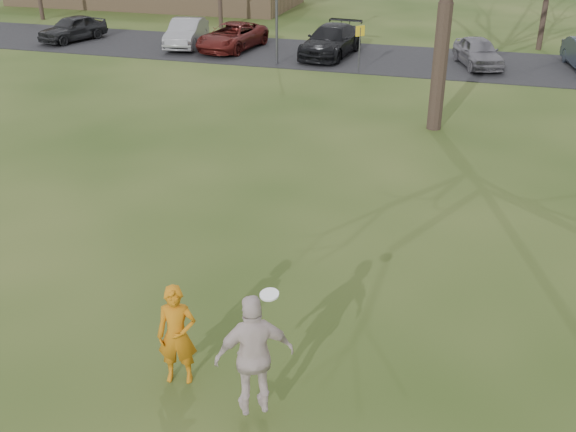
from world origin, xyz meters
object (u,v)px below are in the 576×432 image
at_px(player_defender, 177,335).
at_px(car_0, 73,28).
at_px(catching_play, 255,355).
at_px(car_2, 232,36).
at_px(car_4, 478,52).
at_px(car_1, 186,33).
at_px(car_3, 331,41).

relative_size(player_defender, car_0, 0.46).
distance_m(player_defender, catching_play, 1.68).
bearing_deg(car_0, catching_play, -35.11).
relative_size(car_2, car_4, 1.23).
distance_m(car_1, car_2, 2.52).
bearing_deg(catching_play, car_0, 127.51).
bearing_deg(catching_play, car_3, 100.58).
height_order(car_2, car_4, car_2).
distance_m(car_1, car_3, 7.70).
distance_m(player_defender, car_1, 26.67).
height_order(player_defender, car_2, player_defender).
distance_m(car_2, car_4, 12.20).
relative_size(player_defender, catching_play, 0.82).
relative_size(car_0, car_4, 1.02).
height_order(car_2, car_3, car_3).
relative_size(car_3, catching_play, 2.28).
distance_m(car_0, car_2, 9.08).
distance_m(car_0, car_1, 6.56).
bearing_deg(car_4, car_3, 158.55).
distance_m(car_0, car_3, 14.25).
xyz_separation_m(car_0, car_1, (6.55, 0.31, 0.04)).
bearing_deg(car_1, car_4, -11.06).
xyz_separation_m(car_1, car_3, (7.70, 0.03, 0.02)).
height_order(car_1, car_3, car_3).
distance_m(car_4, catching_play, 24.91).
bearing_deg(car_2, catching_play, -60.90).
height_order(car_1, catching_play, catching_play).
relative_size(car_1, car_4, 1.11).
distance_m(player_defender, car_3, 24.60).
bearing_deg(car_1, player_defender, -76.45).
bearing_deg(car_1, car_2, -9.91).
height_order(car_4, catching_play, catching_play).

